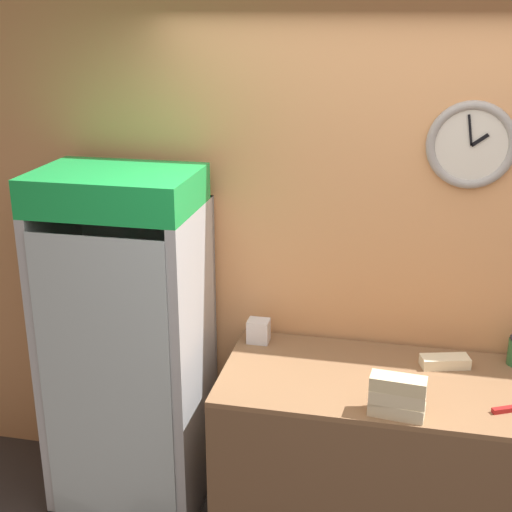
{
  "coord_description": "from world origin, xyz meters",
  "views": [
    {
      "loc": [
        -0.04,
        -2.05,
        2.52
      ],
      "look_at": [
        -0.68,
        0.92,
        1.45
      ],
      "focal_mm": 50.0,
      "sensor_mm": 36.0,
      "label": 1
    }
  ],
  "objects_px": {
    "napkin_dispenser": "(259,331)",
    "sandwich_stack_top": "(398,384)",
    "beverage_cooler": "(131,326)",
    "sandwich_stack_middle": "(397,397)",
    "sandwich_stack_bottom": "(396,409)",
    "sandwich_flat_left": "(445,362)"
  },
  "relations": [
    {
      "from": "beverage_cooler",
      "to": "sandwich_stack_bottom",
      "type": "relative_size",
      "value": 7.5
    },
    {
      "from": "napkin_dispenser",
      "to": "sandwich_stack_bottom",
      "type": "bearing_deg",
      "value": -38.2
    },
    {
      "from": "beverage_cooler",
      "to": "sandwich_stack_middle",
      "type": "relative_size",
      "value": 7.6
    },
    {
      "from": "beverage_cooler",
      "to": "sandwich_stack_top",
      "type": "distance_m",
      "value": 1.41
    },
    {
      "from": "sandwich_stack_bottom",
      "to": "sandwich_flat_left",
      "type": "distance_m",
      "value": 0.53
    },
    {
      "from": "sandwich_stack_middle",
      "to": "sandwich_stack_top",
      "type": "relative_size",
      "value": 1.0
    },
    {
      "from": "sandwich_stack_bottom",
      "to": "sandwich_stack_middle",
      "type": "bearing_deg",
      "value": 0.0
    },
    {
      "from": "sandwich_stack_bottom",
      "to": "sandwich_flat_left",
      "type": "relative_size",
      "value": 0.99
    },
    {
      "from": "sandwich_stack_bottom",
      "to": "sandwich_stack_top",
      "type": "height_order",
      "value": "sandwich_stack_top"
    },
    {
      "from": "sandwich_flat_left",
      "to": "beverage_cooler",
      "type": "bearing_deg",
      "value": -177.44
    },
    {
      "from": "beverage_cooler",
      "to": "sandwich_stack_top",
      "type": "relative_size",
      "value": 7.57
    },
    {
      "from": "beverage_cooler",
      "to": "sandwich_stack_middle",
      "type": "height_order",
      "value": "beverage_cooler"
    },
    {
      "from": "sandwich_stack_middle",
      "to": "sandwich_flat_left",
      "type": "xyz_separation_m",
      "value": [
        0.21,
        0.49,
        -0.06
      ]
    },
    {
      "from": "sandwich_stack_top",
      "to": "sandwich_stack_bottom",
      "type": "bearing_deg",
      "value": 180.0
    },
    {
      "from": "sandwich_stack_top",
      "to": "sandwich_flat_left",
      "type": "relative_size",
      "value": 0.98
    },
    {
      "from": "napkin_dispenser",
      "to": "sandwich_flat_left",
      "type": "bearing_deg",
      "value": -4.57
    },
    {
      "from": "sandwich_stack_top",
      "to": "napkin_dispenser",
      "type": "xyz_separation_m",
      "value": [
        -0.71,
        0.56,
        -0.09
      ]
    },
    {
      "from": "sandwich_flat_left",
      "to": "sandwich_stack_top",
      "type": "bearing_deg",
      "value": -113.69
    },
    {
      "from": "beverage_cooler",
      "to": "sandwich_flat_left",
      "type": "distance_m",
      "value": 1.57
    },
    {
      "from": "sandwich_stack_top",
      "to": "sandwich_flat_left",
      "type": "distance_m",
      "value": 0.55
    },
    {
      "from": "sandwich_stack_top",
      "to": "sandwich_flat_left",
      "type": "bearing_deg",
      "value": 66.31
    },
    {
      "from": "napkin_dispenser",
      "to": "sandwich_stack_top",
      "type": "bearing_deg",
      "value": -38.2
    }
  ]
}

